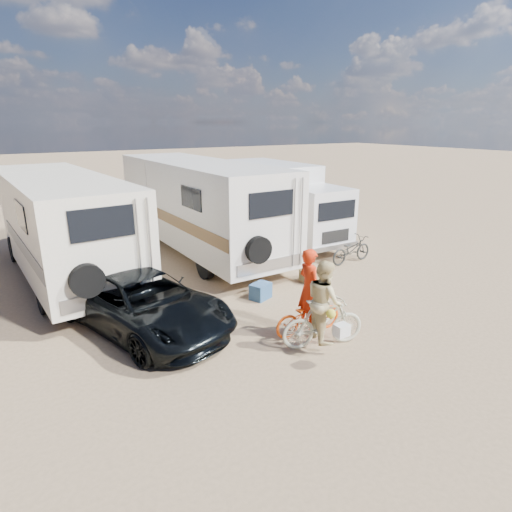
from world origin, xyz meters
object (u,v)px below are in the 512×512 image
rv_left (62,227)px  dark_suv (143,302)px  box_truck (282,203)px  bike_woman (323,323)px  rider_woman (324,308)px  bike_parked (351,250)px  bike_man (308,315)px  rv_main (200,208)px  rider_man (309,296)px  cooler (261,291)px  crate (309,276)px

rv_left → dark_suv: 5.05m
rv_left → box_truck: rv_left is taller
bike_woman → rider_woman: 0.33m
rv_left → rider_woman: (3.94, -7.73, -0.69)m
rider_woman → bike_parked: (4.63, 3.93, -0.42)m
rv_left → bike_man: rv_left is taller
rv_main → rv_left: bearing=-178.0°
rider_man → bike_man: bearing=0.0°
dark_suv → rider_woman: 4.16m
bike_man → cooler: size_ratio=3.08×
rv_main → cooler: 5.29m
rider_man → bike_parked: size_ratio=1.05×
dark_suv → rider_man: rider_man is taller
bike_parked → crate: 2.52m
bike_woman → crate: bearing=-18.3°
crate → cooler: bearing=-170.9°
rider_man → rider_woman: size_ratio=1.05×
rv_left → dark_suv: rv_left is taller
dark_suv → bike_man: dark_suv is taller
box_truck → rider_man: 8.25m
rider_woman → bike_parked: size_ratio=1.00×
bike_parked → cooler: size_ratio=3.19×
rv_main → box_truck: size_ratio=1.39×
bike_woman → rider_woman: size_ratio=1.04×
rv_left → crate: 7.77m
bike_parked → cooler: 4.50m
box_truck → dark_suv: (-7.37, -4.83, -0.87)m
bike_man → cooler: bike_man is taller
rv_main → dark_suv: (-3.84, -5.12, -1.00)m
box_truck → rider_man: box_truck is taller
rv_left → cooler: bearing=-52.8°
rv_main → bike_man: bearing=-96.3°
rider_woman → rv_left: bearing=43.3°
bike_man → crate: bike_man is taller
bike_parked → rider_man: bearing=122.5°
rv_main → rider_man: (-0.71, -7.33, -0.74)m
bike_man → rider_woman: rider_woman is taller
rv_main → cooler: (-0.55, -5.06, -1.45)m
rv_left → bike_woman: rv_left is taller
rv_main → bike_parked: size_ratio=5.23×
rv_left → box_truck: 8.28m
bike_woman → bike_parked: bearing=-33.3°
box_truck → rv_main: bearing=177.1°
rv_main → cooler: rv_main is taller
rv_left → bike_woman: bearing=-66.8°
rv_left → rider_man: bearing=-64.2°
box_truck → rv_left: bearing=-178.6°
rv_left → crate: (6.17, -4.51, -1.40)m
cooler → crate: bearing=-11.8°
rider_woman → dark_suv: bearing=63.1°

